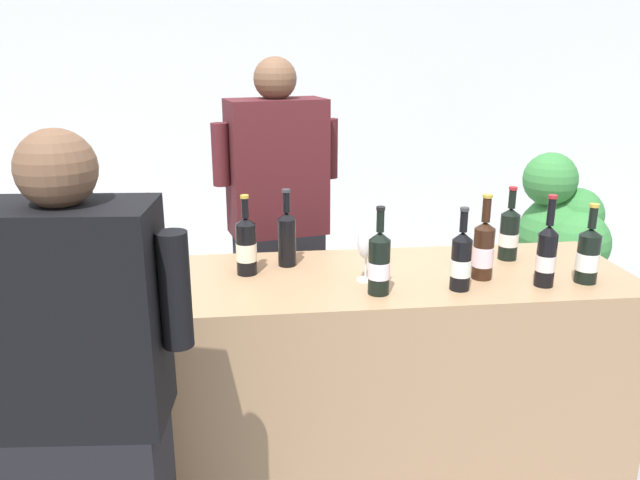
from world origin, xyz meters
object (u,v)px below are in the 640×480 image
Objects in this scene: wine_bottle_9 at (509,233)px; person_guest at (90,440)px; wine_bottle_5 at (588,255)px; wine_bottle_7 at (94,242)px; wine_bottle_3 at (287,236)px; wine_bottle_6 at (483,249)px; wine_bottle_4 at (546,255)px; wine_bottle_2 at (151,248)px; wine_glass at (366,246)px; person_server at (279,246)px; wine_bottle_0 at (246,246)px; wine_bottle_8 at (379,263)px; potted_shrub at (563,244)px; wine_bottle_1 at (461,260)px; ice_bucket at (21,259)px.

person_guest is (-1.51, -0.86, -0.28)m from wine_bottle_9.
wine_bottle_7 reaches higher than wine_bottle_5.
wine_bottle_3 is at bearing -2.43° from wine_bottle_7.
wine_bottle_7 is (-1.48, 0.27, 0.00)m from wine_bottle_6.
wine_bottle_2 is at bearing 170.46° from wine_bottle_4.
wine_bottle_7 is 1.67m from wine_bottle_9.
wine_bottle_7 reaches higher than wine_bottle_3.
wine_glass is at bearing 176.97° from wine_bottle_6.
person_server is at bearing 132.70° from wine_bottle_6.
wine_bottle_3 is 1.15m from wine_bottle_5.
wine_bottle_5 is at bearing -10.54° from wine_bottle_0.
wine_bottle_6 is 1.02× the size of wine_bottle_8.
wine_bottle_5 is 1.89m from wine_bottle_7.
person_guest reaches higher than wine_bottle_3.
wine_bottle_9 is 1.20m from potted_shrub.
wine_bottle_6 is 1.03× the size of wine_bottle_7.
wine_bottle_0 is at bearing -10.97° from wine_bottle_7.
wine_bottle_3 is at bearing 27.12° from wine_bottle_0.
wine_bottle_1 reaches higher than wine_glass.
wine_glass is at bearing -8.43° from wine_bottle_2.
wine_bottle_0 is 1.02× the size of wine_bottle_1.
ice_bucket is 0.17× the size of potted_shrub.
wine_bottle_6 is at bearing 26.14° from person_guest.
wine_bottle_2 is 0.53m from wine_bottle_3.
wine_glass is 1.26m from ice_bucket.
wine_bottle_9 is at bearing 16.24° from wine_glass.
wine_bottle_8 is 0.69m from wine_bottle_9.
wine_bottle_1 is 1.59m from ice_bucket.
person_guest is (-1.52, -0.55, -0.29)m from wine_bottle_4.
wine_glass is (0.80, -0.12, 0.02)m from wine_bottle_2.
wine_bottle_5 is at bearing -38.49° from person_server.
wine_bottle_1 is 1.02× the size of wine_bottle_5.
wine_bottle_7 reaches higher than ice_bucket.
wine_bottle_2 is 0.86m from person_server.
wine_bottle_6 is at bearing -10.17° from wine_bottle_7.
ice_bucket is (-0.46, -0.05, -0.01)m from wine_bottle_2.
potted_shrub is at bearing 49.21° from wine_bottle_1.
wine_bottle_5 reaches higher than potted_shrub.
wine_bottle_0 is 1.00× the size of wine_bottle_3.
person_server reaches higher than wine_bottle_6.
ice_bucket is at bearing -176.64° from wine_bottle_9.
wine_glass is at bearing -163.76° from wine_bottle_9.
ice_bucket is 0.13× the size of person_guest.
wine_bottle_5 is at bearing -57.67° from wine_bottle_9.
wine_bottle_8 reaches higher than wine_bottle_5.
wine_bottle_0 is at bearing 150.98° from wine_bottle_8.
wine_bottle_2 is 0.27× the size of potted_shrub.
wine_bottle_4 is (1.45, -0.24, -0.00)m from wine_bottle_2.
potted_shrub is (2.62, 1.00, -0.35)m from ice_bucket.
wine_bottle_0 is at bearing 61.63° from person_guest.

